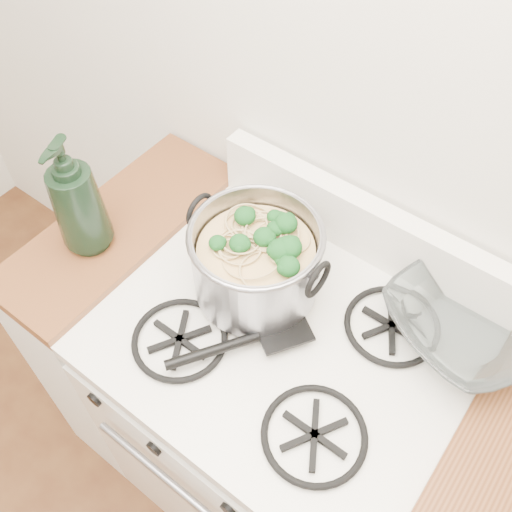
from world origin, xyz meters
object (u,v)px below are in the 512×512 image
Objects in this scene: gas_range at (278,421)px; spatula at (283,328)px; bottle at (75,196)px; stock_pot at (256,262)px; glass_bowl at (465,326)px.

spatula is at bearing -139.25° from gas_range.
gas_range is 0.82m from bottle.
stock_pot is at bearing -173.64° from spatula.
stock_pot is 0.15m from spatula.
gas_range is 2.96× the size of stock_pot.
spatula is (-0.00, -0.00, 0.50)m from gas_range.
gas_range is 2.98× the size of spatula.
stock_pot is at bearing -157.58° from glass_bowl.
gas_range is 0.50m from spatula.
bottle is (-0.39, -0.13, 0.06)m from stock_pot.
stock_pot is 0.42m from bottle.
bottle is at bearing -171.39° from gas_range.
bottle is at bearing -161.41° from stock_pot.
bottle reaches higher than spatula.
gas_range is 0.63m from glass_bowl.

